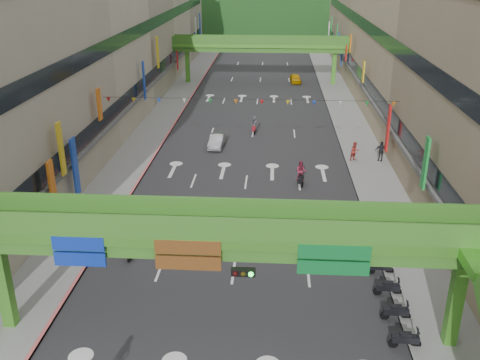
# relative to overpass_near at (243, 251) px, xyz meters

# --- Properties ---
(road_slab) EXTENTS (18.00, 140.00, 0.02)m
(road_slab) POSITION_rel_overpass_near_xyz_m (-0.93, 44.62, -5.20)
(road_slab) COLOR #28282B
(road_slab) RESTS_ON ground
(sidewalk_left) EXTENTS (4.00, 140.00, 0.15)m
(sidewalk_left) POSITION_rel_overpass_near_xyz_m (-11.93, 44.62, -5.13)
(sidewalk_left) COLOR gray
(sidewalk_left) RESTS_ON ground
(sidewalk_right) EXTENTS (4.00, 140.00, 0.15)m
(sidewalk_right) POSITION_rel_overpass_near_xyz_m (10.07, 44.62, -5.13)
(sidewalk_right) COLOR gray
(sidewalk_right) RESTS_ON ground
(curb_left) EXTENTS (0.20, 140.00, 0.18)m
(curb_left) POSITION_rel_overpass_near_xyz_m (-10.03, 44.62, -5.12)
(curb_left) COLOR #CC5959
(curb_left) RESTS_ON ground
(curb_right) EXTENTS (0.20, 140.00, 0.18)m
(curb_right) POSITION_rel_overpass_near_xyz_m (8.17, 44.62, -5.12)
(curb_right) COLOR gray
(curb_right) RESTS_ON ground
(building_row_left) EXTENTS (12.80, 95.00, 19.00)m
(building_row_left) POSITION_rel_overpass_near_xyz_m (-19.86, 44.62, 4.25)
(building_row_left) COLOR #9E937F
(building_row_left) RESTS_ON ground
(building_row_right) EXTENTS (12.80, 95.00, 19.00)m
(building_row_right) POSITION_rel_overpass_near_xyz_m (18.00, 44.62, 4.25)
(building_row_right) COLOR gray
(building_row_right) RESTS_ON ground
(overpass_near) EXTENTS (28.00, 12.27, 7.10)m
(overpass_near) POSITION_rel_overpass_near_xyz_m (0.00, 0.00, 0.00)
(overpass_near) COLOR #4C9E2D
(overpass_near) RESTS_ON ground
(overpass_far) EXTENTS (28.00, 2.20, 7.10)m
(overpass_far) POSITION_rel_overpass_near_xyz_m (-0.93, 59.62, 0.20)
(overpass_far) COLOR #4C9E2D
(overpass_far) RESTS_ON ground
(hill_left) EXTENTS (168.00, 140.00, 112.00)m
(hill_left) POSITION_rel_overpass_near_xyz_m (-15.93, 154.62, -5.21)
(hill_left) COLOR #1C4419
(hill_left) RESTS_ON ground
(hill_right) EXTENTS (208.00, 176.00, 128.00)m
(hill_right) POSITION_rel_overpass_near_xyz_m (24.07, 174.62, -5.21)
(hill_right) COLOR #1C4419
(hill_right) RESTS_ON ground
(bunting_string) EXTENTS (26.00, 0.36, 0.47)m
(bunting_string) POSITION_rel_overpass_near_xyz_m (-0.93, 24.62, 0.75)
(bunting_string) COLOR black
(bunting_string) RESTS_ON ground
(scooter_rider_mid) EXTENTS (0.98, 1.59, 2.12)m
(scooter_rider_mid) POSITION_rel_overpass_near_xyz_m (3.65, 20.33, -4.11)
(scooter_rider_mid) COLOR black
(scooter_rider_mid) RESTS_ON ground
(scooter_rider_left) EXTENTS (0.95, 1.58, 1.87)m
(scooter_rider_left) POSITION_rel_overpass_near_xyz_m (-7.45, 7.78, -4.28)
(scooter_rider_left) COLOR #A19FA8
(scooter_rider_left) RESTS_ON ground
(scooter_rider_far) EXTENTS (0.80, 1.60, 1.89)m
(scooter_rider_far) POSITION_rel_overpass_near_xyz_m (-0.80, 34.55, -4.26)
(scooter_rider_far) COLOR maroon
(scooter_rider_far) RESTS_ON ground
(parked_scooter_row) EXTENTS (1.60, 9.35, 1.08)m
(parked_scooter_row) POSITION_rel_overpass_near_xyz_m (7.87, 4.62, -4.68)
(parked_scooter_row) COLOR black
(parked_scooter_row) RESTS_ON ground
(car_silver) EXTENTS (1.48, 3.88, 1.26)m
(car_silver) POSITION_rel_overpass_near_xyz_m (-4.38, 29.62, -4.57)
(car_silver) COLOR #BAB7C0
(car_silver) RESTS_ON ground
(car_yellow) EXTENTS (1.87, 3.96, 1.31)m
(car_yellow) POSITION_rel_overpass_near_xyz_m (4.47, 60.73, -4.55)
(car_yellow) COLOR #DFA808
(car_yellow) RESTS_ON ground
(pedestrian_red) EXTENTS (1.09, 1.02, 1.78)m
(pedestrian_red) POSITION_rel_overpass_near_xyz_m (8.87, 26.22, -4.32)
(pedestrian_red) COLOR #9E2C25
(pedestrian_red) RESTS_ON ground
(pedestrian_dark) EXTENTS (1.17, 0.88, 1.85)m
(pedestrian_dark) POSITION_rel_overpass_near_xyz_m (11.27, 26.31, -4.28)
(pedestrian_dark) COLOR black
(pedestrian_dark) RESTS_ON ground
(pedestrian_blue) EXTENTS (0.72, 0.47, 1.55)m
(pedestrian_blue) POSITION_rel_overpass_near_xyz_m (9.76, 9.43, -4.43)
(pedestrian_blue) COLOR #2D3554
(pedestrian_blue) RESTS_ON ground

